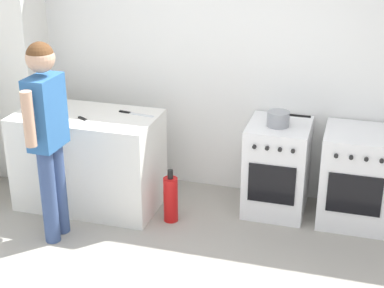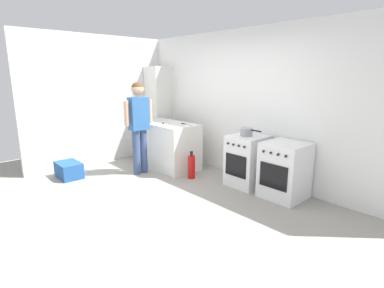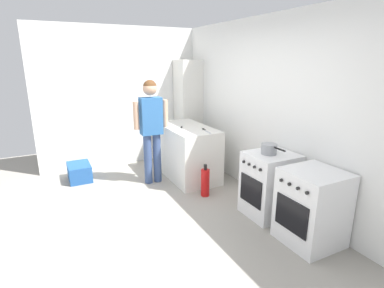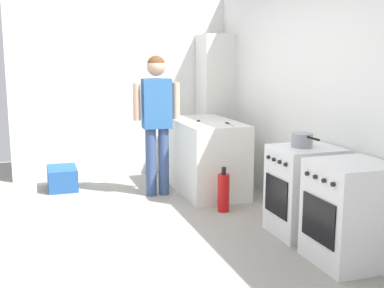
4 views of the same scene
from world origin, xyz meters
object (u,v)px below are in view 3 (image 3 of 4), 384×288
at_px(oven_right, 312,207).
at_px(knife_bread, 206,131).
at_px(knife_paring, 181,128).
at_px(person, 151,123).
at_px(fire_extinguisher, 205,182).
at_px(larder_cabinet, 188,111).
at_px(pot, 269,149).
at_px(oven_left, 270,184).
at_px(recycling_crate_lower, 80,172).

bearing_deg(oven_right, knife_bread, -172.96).
relative_size(knife_paring, person, 0.11).
distance_m(knife_paring, fire_extinguisher, 1.04).
relative_size(person, larder_cabinet, 0.85).
relative_size(oven_right, larder_cabinet, 0.42).
xyz_separation_m(knife_bread, knife_paring, (-0.37, -0.27, 0.00)).
relative_size(pot, person, 0.22).
xyz_separation_m(oven_left, fire_extinguisher, (-0.87, -0.48, -0.21)).
xyz_separation_m(oven_left, person, (-1.73, -1.00, 0.60)).
xyz_separation_m(knife_paring, fire_extinguisher, (0.78, 0.03, -0.69)).
bearing_deg(knife_bread, larder_cabinet, 165.85).
bearing_deg(oven_left, larder_cabinet, 177.79).
xyz_separation_m(fire_extinguisher, larder_cabinet, (-1.78, 0.58, 0.78)).
height_order(pot, knife_bread, pot).
bearing_deg(fire_extinguisher, oven_right, 16.94).
relative_size(oven_right, person, 0.50).
height_order(knife_bread, recycling_crate_lower, knife_bread).
xyz_separation_m(knife_bread, fire_extinguisher, (0.41, -0.23, -0.69)).
xyz_separation_m(pot, larder_cabinet, (-2.64, 0.15, 0.08)).
distance_m(oven_right, recycling_crate_lower, 3.75).
bearing_deg(oven_right, fire_extinguisher, -163.06).
xyz_separation_m(oven_left, knife_paring, (-1.65, -0.51, 0.48)).
distance_m(knife_paring, larder_cabinet, 1.18).
distance_m(oven_left, recycling_crate_lower, 3.19).
xyz_separation_m(oven_left, recycling_crate_lower, (-2.39, -2.10, -0.29)).
bearing_deg(oven_left, pot, -100.53).
xyz_separation_m(knife_paring, person, (-0.08, -0.49, 0.12)).
bearing_deg(person, knife_paring, 80.70).
bearing_deg(recycling_crate_lower, person, 59.10).
height_order(oven_left, fire_extinguisher, oven_left).
bearing_deg(oven_right, recycling_crate_lower, -145.69).
bearing_deg(oven_right, oven_left, -180.00).
height_order(oven_right, knife_bread, knife_bread).
bearing_deg(larder_cabinet, knife_bread, -14.15).
distance_m(oven_left, knife_paring, 1.79).
relative_size(oven_right, fire_extinguisher, 1.70).
relative_size(knife_paring, fire_extinguisher, 0.39).
bearing_deg(oven_right, person, -157.51).
height_order(oven_left, pot, pot).
distance_m(oven_right, larder_cabinet, 3.40).
bearing_deg(pot, oven_right, 3.62).
bearing_deg(person, recycling_crate_lower, -120.90).
xyz_separation_m(oven_left, larder_cabinet, (-2.65, 0.10, 0.57)).
height_order(oven_left, recycling_crate_lower, oven_left).
relative_size(recycling_crate_lower, larder_cabinet, 0.26).
distance_m(person, larder_cabinet, 1.44).
bearing_deg(knife_paring, fire_extinguisher, 2.48).
relative_size(knife_bread, person, 0.21).
bearing_deg(pot, recycling_crate_lower, -139.09).
distance_m(pot, knife_bread, 1.28).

